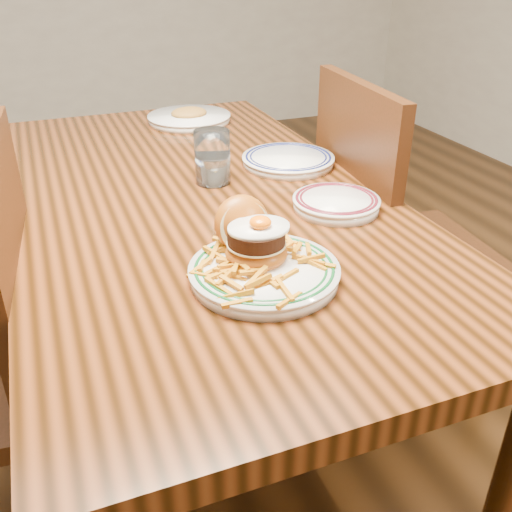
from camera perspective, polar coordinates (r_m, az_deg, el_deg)
name	(u,v)px	position (r m, az deg, el deg)	size (l,w,h in m)	color
floor	(209,422)	(1.80, -4.71, -16.26)	(6.00, 6.00, 0.00)	black
table	(198,225)	(1.41, -5.77, 3.08)	(0.85, 1.60, 0.75)	black
chair_right	(389,242)	(1.66, 13.21, 1.32)	(0.50, 0.50, 0.98)	#3B190C
main_plate	(260,258)	(1.00, 0.44, -0.23)	(0.27, 0.28, 0.13)	white
side_plate	(336,202)	(1.28, 8.02, 5.35)	(0.19, 0.20, 0.03)	white
rear_plate	(288,160)	(1.54, 3.23, 9.61)	(0.25, 0.25, 0.03)	white
water_glass	(213,160)	(1.41, -4.37, 9.53)	(0.09, 0.09, 0.13)	white
far_plate	(189,117)	(1.95, -6.69, 13.60)	(0.27, 0.27, 0.05)	white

